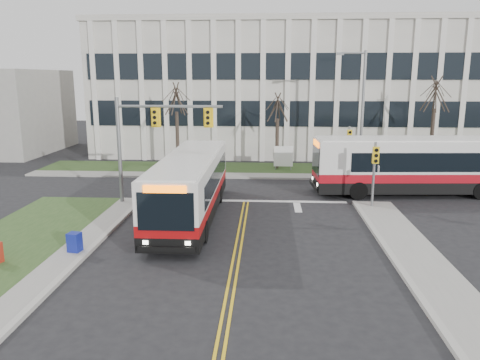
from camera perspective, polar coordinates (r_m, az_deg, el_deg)
name	(u,v)px	position (r m, az deg, el deg)	size (l,w,h in m)	color
ground	(238,250)	(20.42, -0.28, -8.53)	(120.00, 120.00, 0.00)	black
sidewalk_west	(21,297)	(17.80, -25.17, -12.81)	(1.20, 26.00, 0.14)	#9E9B93
sidewalk_east	(463,310)	(16.99, 25.50, -14.07)	(2.00, 26.00, 0.14)	#9E9B93
sidewalk_cross	(318,177)	(35.19, 9.46, 0.40)	(44.00, 1.60, 0.14)	#9E9B93
building_lawn	(314,170)	(37.92, 9.03, 1.26)	(44.00, 5.00, 0.12)	#2D471E
office_building	(305,90)	(49.19, 7.91, 10.80)	(40.00, 16.00, 12.00)	silver
mast_arm_signal	(147,132)	(27.24, -11.25, 5.77)	(6.11, 0.38, 6.20)	slate
signal_pole_near	(375,165)	(27.04, 16.09, 1.71)	(0.34, 0.39, 3.80)	slate
signal_pole_far	(349,144)	(35.27, 13.13, 4.28)	(0.34, 0.39, 3.80)	slate
streetlight	(360,106)	(35.95, 14.45, 8.68)	(2.15, 0.25, 9.20)	slate
directory_sign	(283,157)	(37.06, 5.31, 2.85)	(1.50, 0.12, 2.00)	slate
tree_left	(176,100)	(37.77, -7.77, 9.61)	(1.80, 1.80, 7.70)	#42352B
tree_mid	(278,109)	(37.32, 4.61, 8.68)	(1.80, 1.80, 6.82)	#42352B
tree_right	(435,96)	(39.20, 22.72, 9.45)	(1.80, 1.80, 8.25)	#42352B
bus_main	(190,188)	(24.72, -6.06, -0.92)	(2.64, 12.20, 3.25)	silver
bus_cross	(421,167)	(31.57, 21.16, 1.48)	(2.87, 13.24, 3.53)	silver
newspaper_box_blue	(75,244)	(20.96, -19.50, -7.33)	(0.50, 0.45, 0.95)	navy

